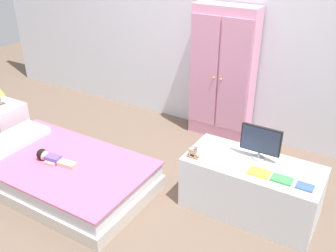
{
  "coord_description": "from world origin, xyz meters",
  "views": [
    {
      "loc": [
        1.5,
        -2.04,
        2.03
      ],
      "look_at": [
        0.05,
        0.37,
        0.56
      ],
      "focal_mm": 40.22,
      "sensor_mm": 36.0,
      "label": 1
    }
  ],
  "objects": [
    {
      "name": "book_blue",
      "position": [
        1.23,
        0.25,
        0.46
      ],
      "size": [
        0.12,
        0.09,
        0.01
      ],
      "primitive_type": "cube",
      "color": "blue",
      "rests_on": "tv_stand"
    },
    {
      "name": "ground_plane",
      "position": [
        0.0,
        0.0,
        -0.01
      ],
      "size": [
        10.0,
        10.0,
        0.02
      ],
      "primitive_type": "cube",
      "color": "brown"
    },
    {
      "name": "tv_stand",
      "position": [
        0.82,
        0.36,
        0.23
      ],
      "size": [
        1.04,
        0.48,
        0.45
      ],
      "primitive_type": "cube",
      "color": "silver",
      "rests_on": "ground_plane"
    },
    {
      "name": "doll",
      "position": [
        -0.79,
        -0.22,
        0.29
      ],
      "size": [
        0.39,
        0.14,
        0.1
      ],
      "color": "#6B4CB2",
      "rests_on": "bed"
    },
    {
      "name": "book_yellow",
      "position": [
        0.9,
        0.25,
        0.46
      ],
      "size": [
        0.16,
        0.11,
        0.02
      ],
      "primitive_type": "cube",
      "color": "gold",
      "rests_on": "tv_stand"
    },
    {
      "name": "wardrobe",
      "position": [
        0.08,
        1.41,
        0.7
      ],
      "size": [
        0.65,
        0.27,
        1.4
      ],
      "color": "#E599BC",
      "rests_on": "ground_plane"
    },
    {
      "name": "book_green",
      "position": [
        1.07,
        0.25,
        0.46
      ],
      "size": [
        0.15,
        0.1,
        0.02
      ],
      "primitive_type": "cube",
      "color": "#429E51",
      "rests_on": "tv_stand"
    },
    {
      "name": "pillow",
      "position": [
        -1.32,
        -0.17,
        0.29
      ],
      "size": [
        0.32,
        0.66,
        0.06
      ],
      "primitive_type": "cube",
      "color": "silver",
      "rests_on": "bed"
    },
    {
      "name": "rocking_horse_toy",
      "position": [
        0.39,
        0.2,
        0.51
      ],
      "size": [
        0.1,
        0.04,
        0.12
      ],
      "color": "#8E6642",
      "rests_on": "tv_stand"
    },
    {
      "name": "back_wall",
      "position": [
        0.0,
        1.57,
        1.35
      ],
      "size": [
        6.4,
        0.05,
        2.7
      ],
      "primitive_type": "cube",
      "color": "silver",
      "rests_on": "ground_plane"
    },
    {
      "name": "nightstand",
      "position": [
        -1.8,
        0.1,
        0.21
      ],
      "size": [
        0.36,
        0.36,
        0.42
      ],
      "primitive_type": "cube",
      "color": "silver",
      "rests_on": "ground_plane"
    },
    {
      "name": "bed",
      "position": [
        -0.72,
        -0.17,
        0.13
      ],
      "size": [
        1.6,
        0.91,
        0.26
      ],
      "color": "beige",
      "rests_on": "ground_plane"
    },
    {
      "name": "tv_monitor",
      "position": [
        0.83,
        0.44,
        0.61
      ],
      "size": [
        0.31,
        0.1,
        0.28
      ],
      "color": "#99999E",
      "rests_on": "tv_stand"
    }
  ]
}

